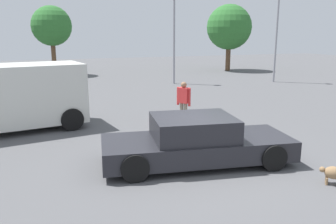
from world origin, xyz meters
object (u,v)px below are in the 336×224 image
object	(u,v)px
dog	(336,173)
pedestrian	(184,99)
sedan_foreground	(196,142)
light_post_far	(278,11)
light_post_near	(174,21)
van_white	(4,96)

from	to	relation	value
dog	pedestrian	distance (m)	6.10
sedan_foreground	light_post_far	distance (m)	17.06
sedan_foreground	light_post_far	size ratio (longest dim) A/B	0.70
sedan_foreground	light_post_near	size ratio (longest dim) A/B	0.84
dog	light_post_far	distance (m)	17.47
light_post_near	van_white	bearing A→B (deg)	-138.01
pedestrian	light_post_near	bearing A→B (deg)	-144.76
sedan_foreground	van_white	size ratio (longest dim) A/B	0.93
dog	light_post_near	distance (m)	16.47
sedan_foreground	dog	world-z (taller)	sedan_foreground
sedan_foreground	van_white	distance (m)	6.79
pedestrian	light_post_far	size ratio (longest dim) A/B	0.22
sedan_foreground	dog	bearing A→B (deg)	-35.48
sedan_foreground	light_post_near	bearing A→B (deg)	79.80
sedan_foreground	light_post_far	xyz separation A→B (m)	(11.59, 11.82, 4.13)
sedan_foreground	pedestrian	size ratio (longest dim) A/B	3.21
dog	pedestrian	bearing A→B (deg)	142.62
dog	van_white	world-z (taller)	van_white
sedan_foreground	light_post_near	distance (m)	14.81
sedan_foreground	dog	xyz separation A→B (m)	(2.26, -2.28, -0.27)
pedestrian	light_post_near	size ratio (longest dim) A/B	0.26
light_post_near	light_post_far	bearing A→B (deg)	-14.44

